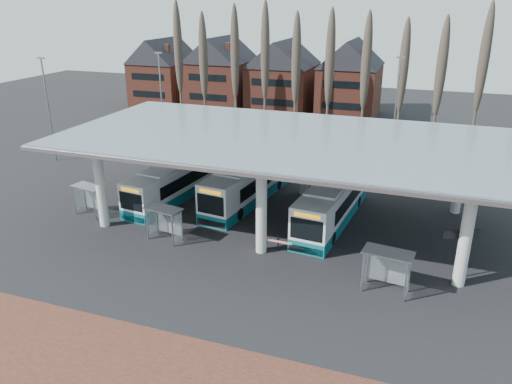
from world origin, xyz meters
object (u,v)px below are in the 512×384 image
(bus_1, at_px, (249,182))
(shelter_0, at_px, (90,193))
(bus_2, at_px, (333,201))
(shelter_1, at_px, (165,216))
(bus_0, at_px, (175,182))
(shelter_2, at_px, (388,262))

(bus_1, height_order, shelter_0, bus_1)
(bus_2, xyz_separation_m, shelter_1, (-10.05, -6.81, 0.19))
(bus_0, relative_size, shelter_1, 4.06)
(bus_0, relative_size, shelter_0, 4.11)
(shelter_0, bearing_deg, shelter_1, -3.11)
(shelter_2, bearing_deg, bus_0, 161.73)
(bus_2, height_order, shelter_0, bus_2)
(shelter_0, bearing_deg, bus_0, 59.99)
(bus_0, bearing_deg, bus_1, 21.16)
(bus_1, height_order, shelter_2, bus_1)
(bus_1, bearing_deg, shelter_2, -33.20)
(bus_1, relative_size, shelter_0, 4.42)
(bus_0, height_order, shelter_1, bus_0)
(bus_0, distance_m, shelter_1, 7.59)
(shelter_2, bearing_deg, shelter_0, 178.53)
(shelter_0, xyz_separation_m, shelter_1, (7.44, -1.87, 0.03))
(bus_1, distance_m, shelter_0, 12.26)
(bus_1, xyz_separation_m, shelter_2, (11.92, -10.07, 0.30))
(bus_2, distance_m, shelter_2, 9.63)
(bus_2, height_order, shelter_2, bus_2)
(bus_0, xyz_separation_m, shelter_2, (17.81, -8.53, 0.41))
(bus_1, height_order, shelter_1, bus_1)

